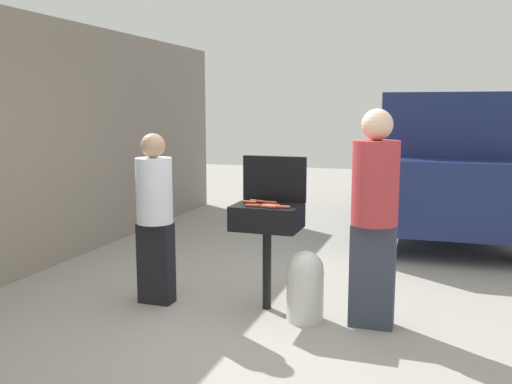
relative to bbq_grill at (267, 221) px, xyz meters
name	(u,v)px	position (x,y,z in m)	size (l,w,h in m)	color
ground_plane	(270,312)	(0.06, -0.08, -0.82)	(24.00, 24.00, 0.00)	#9E998E
house_wall_side	(62,142)	(-2.89, 0.92, 0.60)	(0.24, 8.00, 2.85)	gray
bbq_grill	(267,221)	(0.00, 0.00, 0.00)	(0.60, 0.44, 0.97)	black
grill_lid_open	(274,179)	(0.00, 0.22, 0.36)	(0.60, 0.05, 0.42)	black
hot_dog_0	(269,206)	(0.05, -0.11, 0.16)	(0.03, 0.03, 0.13)	#C6593D
hot_dog_1	(270,202)	(0.00, 0.07, 0.16)	(0.03, 0.03, 0.13)	#AD4228
hot_dog_2	(250,202)	(-0.18, 0.02, 0.16)	(0.03, 0.03, 0.13)	#AD4228
hot_dog_3	(268,207)	(0.06, -0.15, 0.16)	(0.03, 0.03, 0.13)	#B74C33
hot_dog_4	(282,207)	(0.18, -0.12, 0.16)	(0.03, 0.03, 0.13)	#C6593D
hot_dog_5	(272,205)	(0.07, -0.07, 0.16)	(0.03, 0.03, 0.13)	#AD4228
hot_dog_6	(253,205)	(-0.09, -0.13, 0.16)	(0.03, 0.03, 0.13)	#B74C33
hot_dog_7	(257,201)	(-0.13, 0.09, 0.16)	(0.03, 0.03, 0.13)	#B74C33
propane_tank	(305,285)	(0.40, -0.17, -0.50)	(0.32, 0.32, 0.62)	silver
person_left	(155,212)	(-1.04, -0.18, 0.05)	(0.34, 0.34, 1.60)	black
person_right	(374,211)	(0.96, -0.10, 0.17)	(0.38, 0.38, 1.82)	#333847
parked_minivan	(449,163)	(1.55, 4.00, 0.20)	(2.13, 4.45, 2.02)	navy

